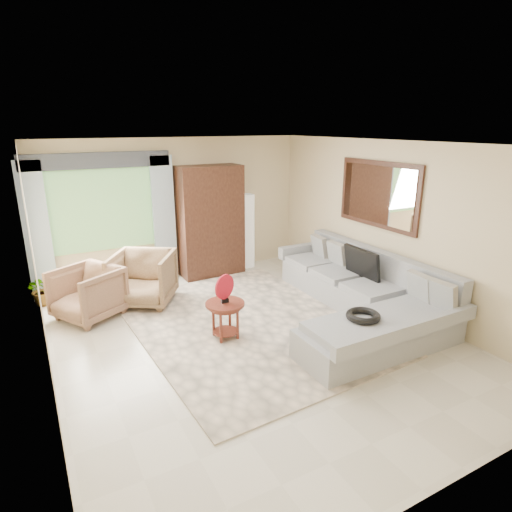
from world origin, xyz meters
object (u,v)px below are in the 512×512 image
tv_screen (362,263)px  armchair_right (143,278)px  floor_lamp (246,231)px  armoire (210,221)px  potted_plant (43,289)px  sectional_sofa (361,299)px  coffee_table (225,320)px  armchair_left (88,293)px

tv_screen → armchair_right: 3.52m
tv_screen → floor_lamp: bearing=104.9°
armchair_right → floor_lamp: 2.53m
armchair_right → armoire: armoire is taller
tv_screen → potted_plant: size_ratio=1.39×
sectional_sofa → coffee_table: 2.14m
coffee_table → floor_lamp: floor_lamp is taller
coffee_table → potted_plant: same height
armchair_left → armoire: size_ratio=0.42×
tv_screen → armoire: 2.99m
sectional_sofa → coffee_table: sectional_sofa is taller
sectional_sofa → armchair_right: sectional_sofa is taller
coffee_table → armchair_left: size_ratio=0.61×
tv_screen → coffee_table: size_ratio=1.39×
tv_screen → armchair_right: tv_screen is taller
sectional_sofa → tv_screen: 0.61m
potted_plant → floor_lamp: size_ratio=0.35×
sectional_sofa → potted_plant: (-4.23, 2.82, -0.02)m
armoire → floor_lamp: bearing=4.3°
tv_screen → armchair_left: bearing=157.8°
potted_plant → floor_lamp: bearing=2.1°
coffee_table → tv_screen: bearing=-0.2°
armchair_right → potted_plant: size_ratio=1.78×
coffee_table → armchair_left: 2.22m
armchair_right → armoire: 1.86m
sectional_sofa → armchair_right: 3.47m
sectional_sofa → armoire: 3.24m
coffee_table → armoire: armoire is taller
sectional_sofa → armchair_right: (-2.78, 2.07, 0.15)m
sectional_sofa → potted_plant: size_ratio=6.51×
tv_screen → armchair_left: 4.24m
sectional_sofa → armoire: bearing=113.1°
armchair_right → coffee_table: bearing=-36.2°
armchair_left → armchair_right: armchair_right is taller
armoire → sectional_sofa: bearing=-66.9°
tv_screen → armchair_left: tv_screen is taller
sectional_sofa → armchair_left: bearing=152.2°
coffee_table → armchair_right: armchair_right is taller
tv_screen → armchair_right: size_ratio=0.78×
armoire → floor_lamp: armoire is taller
tv_screen → coffee_table: 2.42m
sectional_sofa → tv_screen: tv_screen is taller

